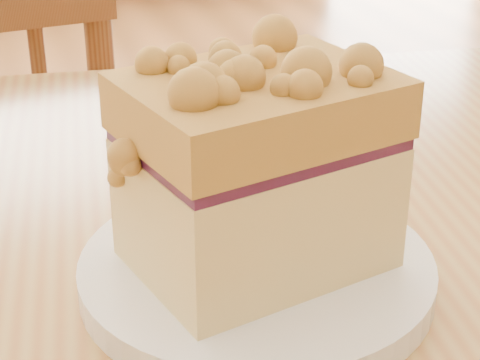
% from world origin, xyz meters
% --- Properties ---
extents(plate, '(0.20, 0.20, 0.02)m').
position_xyz_m(plate, '(0.16, 0.26, 0.76)').
color(plate, white).
rests_on(plate, cafe_table_main).
extents(cake_slice, '(0.15, 0.13, 0.12)m').
position_xyz_m(cake_slice, '(0.16, 0.26, 0.83)').
color(cake_slice, '#F2CF88').
rests_on(cake_slice, plate).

